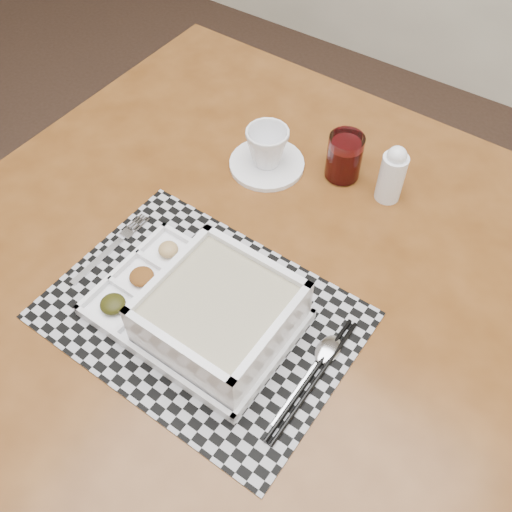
# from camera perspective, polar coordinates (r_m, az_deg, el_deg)

# --- Properties ---
(dining_table) EXTENTS (1.14, 1.14, 0.83)m
(dining_table) POSITION_cam_1_polar(r_m,az_deg,el_deg) (1.06, -1.28, -3.57)
(dining_table) COLOR #4F290E
(dining_table) RESTS_ON ground
(placemat) EXTENTS (0.49, 0.37, 0.00)m
(placemat) POSITION_cam_1_polar(r_m,az_deg,el_deg) (0.93, -5.47, -5.92)
(placemat) COLOR #A1A1A8
(placemat) RESTS_ON dining_table
(serving_tray) EXTENTS (0.33, 0.23, 0.10)m
(serving_tray) POSITION_cam_1_polar(r_m,az_deg,el_deg) (0.88, -4.26, -5.87)
(serving_tray) COLOR white
(serving_tray) RESTS_ON placemat
(fork) EXTENTS (0.02, 0.19, 0.00)m
(fork) POSITION_cam_1_polar(r_m,az_deg,el_deg) (1.04, -14.18, 0.87)
(fork) COLOR #B8B9BF
(fork) RESTS_ON placemat
(spoon) EXTENTS (0.04, 0.18, 0.01)m
(spoon) POSITION_cam_1_polar(r_m,az_deg,el_deg) (0.89, 6.77, -9.90)
(spoon) COLOR #B8B9BF
(spoon) RESTS_ON placemat
(chopsticks) EXTENTS (0.02, 0.24, 0.01)m
(chopsticks) POSITION_cam_1_polar(r_m,az_deg,el_deg) (0.88, 5.74, -12.12)
(chopsticks) COLOR black
(chopsticks) RESTS_ON placemat
(saucer) EXTENTS (0.15, 0.15, 0.01)m
(saucer) POSITION_cam_1_polar(r_m,az_deg,el_deg) (1.15, 1.09, 9.19)
(saucer) COLOR white
(saucer) RESTS_ON dining_table
(cup) EXTENTS (0.09, 0.09, 0.08)m
(cup) POSITION_cam_1_polar(r_m,az_deg,el_deg) (1.12, 1.12, 10.85)
(cup) COLOR white
(cup) RESTS_ON saucer
(juice_glass) EXTENTS (0.07, 0.07, 0.10)m
(juice_glass) POSITION_cam_1_polar(r_m,az_deg,el_deg) (1.12, 8.80, 9.61)
(juice_glass) COLOR white
(juice_glass) RESTS_ON dining_table
(creamer_bottle) EXTENTS (0.05, 0.05, 0.12)m
(creamer_bottle) POSITION_cam_1_polar(r_m,az_deg,el_deg) (1.08, 13.46, 7.97)
(creamer_bottle) COLOR white
(creamer_bottle) RESTS_ON dining_table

